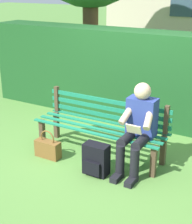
{
  "coord_description": "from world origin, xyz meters",
  "views": [
    {
      "loc": [
        -2.18,
        3.91,
        2.37
      ],
      "look_at": [
        0.0,
        0.1,
        0.7
      ],
      "focal_mm": 54.87,
      "sensor_mm": 36.0,
      "label": 1
    }
  ],
  "objects_px": {
    "park_bench": "(102,125)",
    "handbag": "(48,148)",
    "backpack": "(96,160)",
    "person_seated": "(138,126)"
  },
  "relations": [
    {
      "from": "park_bench",
      "to": "person_seated",
      "type": "relative_size",
      "value": 1.66
    },
    {
      "from": "park_bench",
      "to": "backpack",
      "type": "distance_m",
      "value": 0.66
    },
    {
      "from": "person_seated",
      "to": "handbag",
      "type": "relative_size",
      "value": 2.84
    },
    {
      "from": "person_seated",
      "to": "park_bench",
      "type": "bearing_deg",
      "value": -16.13
    },
    {
      "from": "person_seated",
      "to": "handbag",
      "type": "distance_m",
      "value": 1.37
    },
    {
      "from": "person_seated",
      "to": "handbag",
      "type": "bearing_deg",
      "value": 15.04
    },
    {
      "from": "backpack",
      "to": "handbag",
      "type": "xyz_separation_m",
      "value": [
        0.83,
        -0.06,
        -0.07
      ]
    },
    {
      "from": "backpack",
      "to": "handbag",
      "type": "relative_size",
      "value": 1.02
    },
    {
      "from": "backpack",
      "to": "handbag",
      "type": "height_order",
      "value": "backpack"
    },
    {
      "from": "park_bench",
      "to": "handbag",
      "type": "xyz_separation_m",
      "value": [
        0.61,
        0.51,
        -0.31
      ]
    }
  ]
}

